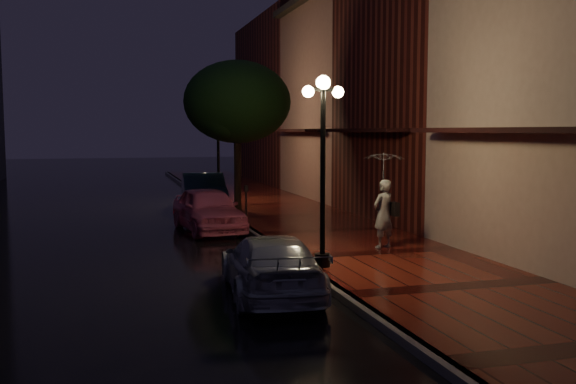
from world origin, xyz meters
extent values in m
plane|color=black|center=(0.00, 0.00, 0.00)|extent=(120.00, 120.00, 0.00)
cube|color=#49100D|center=(2.25, 0.00, 0.07)|extent=(4.50, 60.00, 0.15)
cube|color=#595451|center=(0.00, 0.00, 0.07)|extent=(0.25, 60.00, 0.15)
cube|color=#511914|center=(7.00, 2.00, 5.50)|extent=(5.00, 8.00, 11.00)
cube|color=#8C5951|center=(7.00, 10.00, 4.50)|extent=(5.00, 8.00, 9.00)
cube|color=#511914|center=(7.00, 20.00, 5.00)|extent=(5.00, 12.00, 10.00)
cylinder|color=black|center=(0.35, -5.00, 2.15)|extent=(0.12, 0.12, 4.00)
cylinder|color=black|center=(0.35, -5.00, 0.30)|extent=(0.36, 0.36, 0.30)
cube|color=black|center=(0.35, -5.00, 4.15)|extent=(0.70, 0.08, 0.08)
sphere|color=#EED18F|center=(0.35, -5.00, 4.30)|extent=(0.32, 0.32, 0.32)
sphere|color=#EED18F|center=(0.00, -5.00, 4.10)|extent=(0.26, 0.26, 0.26)
sphere|color=#EED18F|center=(0.70, -5.00, 4.10)|extent=(0.26, 0.26, 0.26)
cylinder|color=black|center=(0.35, 9.00, 2.15)|extent=(0.12, 0.12, 4.00)
cylinder|color=black|center=(0.35, 9.00, 0.30)|extent=(0.36, 0.36, 0.30)
cube|color=black|center=(0.35, 9.00, 4.15)|extent=(0.70, 0.08, 0.08)
sphere|color=#EED18F|center=(0.35, 9.00, 4.30)|extent=(0.32, 0.32, 0.32)
sphere|color=#EED18F|center=(0.00, 9.00, 4.10)|extent=(0.26, 0.26, 0.26)
sphere|color=#EED18F|center=(0.70, 9.00, 4.10)|extent=(0.26, 0.26, 0.26)
cylinder|color=black|center=(0.60, 6.00, 1.75)|extent=(0.28, 0.28, 3.20)
ellipsoid|color=black|center=(0.60, 6.00, 4.35)|extent=(4.16, 4.16, 3.20)
sphere|color=black|center=(1.30, 6.60, 3.75)|extent=(1.80, 1.80, 1.80)
sphere|color=black|center=(0.00, 5.30, 3.85)|extent=(1.80, 1.80, 1.80)
imported|color=#CE5477|center=(-1.23, 1.74, 0.72)|extent=(2.15, 4.37, 1.44)
imported|color=black|center=(-0.60, 7.03, 0.76)|extent=(1.94, 4.74, 1.53)
imported|color=#9B9AA1|center=(-1.27, -6.62, 0.60)|extent=(2.05, 4.30, 1.21)
imported|color=silver|center=(2.66, -3.20, 1.06)|extent=(0.78, 0.65, 1.81)
imported|color=silver|center=(2.66, -3.20, 2.20)|extent=(1.05, 1.07, 0.97)
cylinder|color=black|center=(2.66, -3.20, 1.48)|extent=(0.02, 0.02, 1.45)
cube|color=black|center=(2.96, -3.25, 1.18)|extent=(0.15, 0.34, 0.36)
cylinder|color=black|center=(0.15, 2.34, 0.68)|extent=(0.06, 0.06, 1.06)
cube|color=black|center=(0.15, 2.34, 1.31)|extent=(0.13, 0.11, 0.21)
camera|label=1|loc=(-4.32, -18.63, 3.24)|focal=40.00mm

